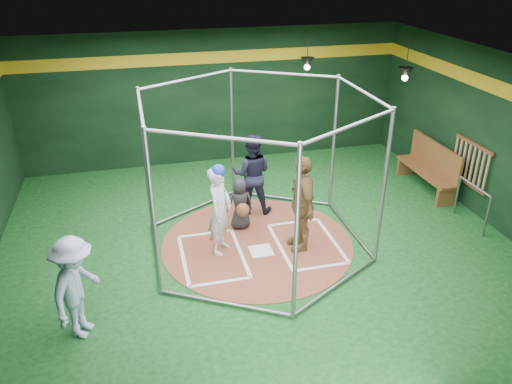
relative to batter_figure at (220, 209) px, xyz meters
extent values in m
cube|color=#0D3C13|center=(0.75, 0.08, -0.93)|extent=(10.00, 9.00, 0.02)
cube|color=black|center=(0.75, 0.08, 2.58)|extent=(10.00, 9.00, 0.02)
cube|color=black|center=(0.75, 4.58, 0.83)|extent=(10.00, 0.10, 3.50)
cube|color=black|center=(0.75, -4.42, 0.83)|extent=(10.00, 0.10, 3.50)
cube|color=black|center=(5.75, 0.08, 0.83)|extent=(0.10, 9.00, 3.50)
cube|color=gold|center=(0.75, 4.55, 1.88)|extent=(10.00, 0.01, 0.30)
cube|color=gold|center=(5.72, 0.08, 1.88)|extent=(0.01, 9.00, 0.30)
cylinder|color=brown|center=(0.75, 0.08, -0.91)|extent=(3.80, 3.80, 0.01)
cube|color=white|center=(0.75, -0.22, -0.90)|extent=(0.43, 0.43, 0.01)
cube|color=white|center=(-0.20, 0.68, -0.90)|extent=(1.10, 0.07, 0.01)
cube|color=white|center=(-0.20, -1.02, -0.90)|extent=(1.10, 0.07, 0.01)
cube|color=white|center=(-0.75, -0.17, -0.90)|extent=(0.07, 1.70, 0.01)
cube|color=white|center=(0.35, -0.17, -0.90)|extent=(0.07, 1.70, 0.01)
cube|color=white|center=(1.70, 0.68, -0.90)|extent=(1.10, 0.07, 0.01)
cube|color=white|center=(1.70, -1.02, -0.90)|extent=(1.10, 0.07, 0.01)
cube|color=white|center=(1.15, -0.17, -0.90)|extent=(0.07, 1.70, 0.01)
cube|color=white|center=(2.25, -0.17, -0.90)|extent=(0.07, 1.70, 0.01)
cylinder|color=gray|center=(2.74, 1.23, 0.58)|extent=(0.07, 0.07, 3.00)
cylinder|color=gray|center=(0.75, 2.38, 0.58)|extent=(0.07, 0.07, 3.00)
cylinder|color=gray|center=(-1.25, 1.23, 0.58)|extent=(0.07, 0.07, 3.00)
cylinder|color=gray|center=(-1.25, -1.07, 0.58)|extent=(0.07, 0.07, 3.00)
cylinder|color=gray|center=(0.75, -2.22, 0.58)|extent=(0.07, 0.07, 3.00)
cylinder|color=gray|center=(2.74, -1.07, 0.58)|extent=(0.07, 0.07, 3.00)
cylinder|color=gray|center=(1.74, 1.81, 2.03)|extent=(2.02, 1.20, 0.06)
cylinder|color=gray|center=(1.74, 1.81, -0.87)|extent=(2.02, 1.20, 0.06)
cylinder|color=gray|center=(-0.25, 1.81, 2.03)|extent=(2.02, 1.20, 0.06)
cylinder|color=gray|center=(-0.25, 1.81, -0.87)|extent=(2.02, 1.20, 0.06)
cylinder|color=gray|center=(-1.25, 0.08, 2.03)|extent=(0.06, 2.30, 0.06)
cylinder|color=gray|center=(-1.25, 0.08, -0.87)|extent=(0.06, 2.30, 0.06)
cylinder|color=gray|center=(-0.25, -1.64, 2.03)|extent=(2.02, 1.20, 0.06)
cylinder|color=gray|center=(-0.25, -1.64, -0.87)|extent=(2.02, 1.20, 0.06)
cylinder|color=gray|center=(1.74, -1.64, 2.03)|extent=(2.02, 1.20, 0.06)
cylinder|color=gray|center=(1.74, -1.64, -0.87)|extent=(2.02, 1.20, 0.06)
cylinder|color=gray|center=(2.74, 0.08, 2.03)|extent=(0.06, 2.30, 0.06)
cylinder|color=gray|center=(2.74, 0.08, -0.87)|extent=(0.06, 2.30, 0.06)
cube|color=brown|center=(5.69, 0.48, 0.58)|extent=(0.05, 1.25, 0.08)
cube|color=brown|center=(5.69, 0.48, -0.32)|extent=(0.05, 1.25, 0.08)
cylinder|color=tan|center=(5.67, -0.07, 0.13)|extent=(0.06, 0.06, 0.85)
cylinder|color=tan|center=(5.67, 0.09, 0.13)|extent=(0.06, 0.06, 0.85)
cylinder|color=tan|center=(5.67, 0.25, 0.13)|extent=(0.06, 0.06, 0.85)
cylinder|color=tan|center=(5.67, 0.40, 0.13)|extent=(0.06, 0.06, 0.85)
cylinder|color=tan|center=(5.67, 0.56, 0.13)|extent=(0.06, 0.06, 0.85)
cylinder|color=tan|center=(5.67, 0.72, 0.13)|extent=(0.06, 0.06, 0.85)
cylinder|color=tan|center=(5.67, 0.88, 0.13)|extent=(0.06, 0.06, 0.85)
cylinder|color=tan|center=(5.67, 1.03, 0.13)|extent=(0.06, 0.06, 0.85)
cone|color=black|center=(2.95, 3.68, 1.83)|extent=(0.34, 0.34, 0.22)
sphere|color=#FFD899|center=(2.95, 3.68, 1.70)|extent=(0.14, 0.14, 0.14)
cylinder|color=black|center=(2.95, 3.68, 2.18)|extent=(0.02, 0.02, 0.70)
cone|color=black|center=(4.75, 2.08, 1.83)|extent=(0.34, 0.34, 0.22)
sphere|color=#FFD899|center=(4.75, 2.08, 1.70)|extent=(0.14, 0.14, 0.14)
cylinder|color=black|center=(4.75, 2.08, 2.18)|extent=(0.02, 0.02, 0.70)
imported|color=silver|center=(0.00, 0.00, -0.03)|extent=(0.69, 0.76, 1.75)
sphere|color=#163099|center=(0.00, 0.00, 0.78)|extent=(0.26, 0.26, 0.26)
imported|color=#A27E45|center=(1.53, -0.23, 0.05)|extent=(0.51, 1.14, 1.91)
imported|color=black|center=(0.56, 0.79, -0.35)|extent=(0.54, 0.35, 1.11)
sphere|color=brown|center=(0.56, 0.54, -0.37)|extent=(0.28, 0.28, 0.28)
imported|color=black|center=(0.97, 1.44, -0.01)|extent=(1.04, 0.92, 1.79)
imported|color=#A5B4DA|center=(-2.46, -1.73, -0.08)|extent=(1.02, 1.25, 1.68)
cube|color=brown|center=(5.30, 1.50, -0.44)|extent=(0.47, 2.02, 0.07)
cube|color=brown|center=(5.49, 1.50, -0.07)|extent=(0.07, 2.02, 0.67)
cube|color=brown|center=(5.30, 0.60, -0.69)|extent=(0.45, 0.09, 0.45)
cube|color=brown|center=(5.30, 2.39, -0.69)|extent=(0.45, 0.09, 0.45)
cylinder|color=gray|center=(5.30, -0.78, -0.46)|extent=(0.05, 0.05, 0.91)
cylinder|color=gray|center=(5.30, 0.23, -0.46)|extent=(0.05, 0.05, 0.91)
cylinder|color=gray|center=(5.30, -0.28, -0.02)|extent=(0.05, 1.01, 0.05)
camera|label=1|loc=(-1.36, -8.12, 4.44)|focal=35.00mm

